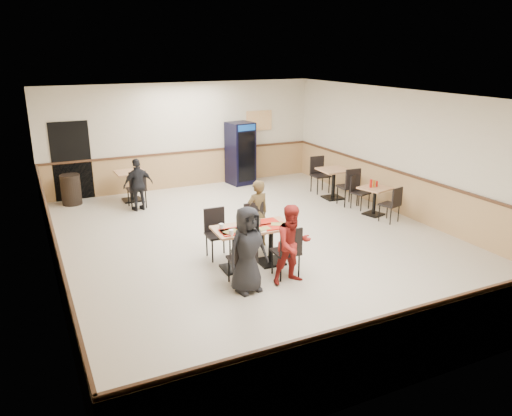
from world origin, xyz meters
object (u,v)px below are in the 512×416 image
diner_woman_left (248,250)px  side_table_near (375,197)px  lone_diner (138,185)px  diner_man_opposite (257,214)px  back_table (131,181)px  pepsi_cooler (240,153)px  trash_bin (71,190)px  diner_woman_right (293,244)px  side_table_far (334,179)px  main_table (253,240)px

diner_woman_left → side_table_near: (4.46, 2.33, -0.28)m
diner_woman_left → lone_diner: (-0.62, 5.18, -0.08)m
diner_man_opposite → back_table: (-1.63, 4.36, -0.17)m
pepsi_cooler → trash_bin: bearing=171.6°
diner_woman_right → lone_diner: size_ratio=1.06×
diner_woman_right → pepsi_cooler: bearing=72.9°
diner_woman_left → pepsi_cooler: (2.73, 6.48, 0.18)m
diner_woman_right → lone_diner: bearing=104.8°
lone_diner → diner_woman_right: bearing=95.3°
diner_woman_left → diner_woman_right: 0.83m
diner_woman_right → back_table: size_ratio=1.76×
side_table_far → trash_bin: bearing=158.9°
back_table → main_table: bearing=-77.8°
main_table → lone_diner: 4.46m
diner_woman_right → trash_bin: bearing=113.6°
diner_woman_left → back_table: diner_woman_left is taller
trash_bin → diner_woman_left: bearing=-71.9°
lone_diner → back_table: size_ratio=1.65×
main_table → lone_diner: size_ratio=1.13×
lone_diner → trash_bin: bearing=-50.5°
diner_woman_left → trash_bin: bearing=99.7°
main_table → diner_man_opposite: (0.50, 0.86, 0.18)m
lone_diner → back_table: bearing=-100.3°
back_table → side_table_far: bearing=-23.3°
diner_woman_left → back_table: size_ratio=1.85×
diner_woman_left → diner_man_opposite: (1.01, 1.73, -0.04)m
trash_bin → diner_man_opposite: bearing=-56.5°
main_table → diner_woman_left: (-0.50, -0.86, 0.22)m
diner_woman_left → diner_man_opposite: diner_woman_left is taller
diner_woman_right → back_table: 6.29m
lone_diner → back_table: lone_diner is taller
main_table → side_table_far: (3.85, 3.08, 0.02)m
side_table_near → trash_bin: trash_bin is taller
back_table → trash_bin: 1.53m
diner_woman_right → pepsi_cooler: pepsi_cooler is taller
diner_woman_left → side_table_far: size_ratio=1.81×
pepsi_cooler → lone_diner: bearing=-167.7°
lone_diner → back_table: (0.00, 0.91, -0.13)m
main_table → side_table_far: 4.93m
side_table_near → diner_man_opposite: bearing=-170.1°
main_table → back_table: (-1.13, 5.22, 0.01)m
main_table → lone_diner: bearing=107.0°
diner_woman_right → back_table: diner_woman_right is taller
side_table_near → trash_bin: 7.75m
diner_man_opposite → diner_woman_left: bearing=52.2°
diner_woman_right → diner_woman_left: bearing=176.8°
diner_man_opposite → diner_woman_right: bearing=76.7°
diner_woman_left → side_table_far: bearing=33.8°
main_table → diner_woman_right: size_ratio=1.06×
trash_bin → lone_diner: bearing=-40.2°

